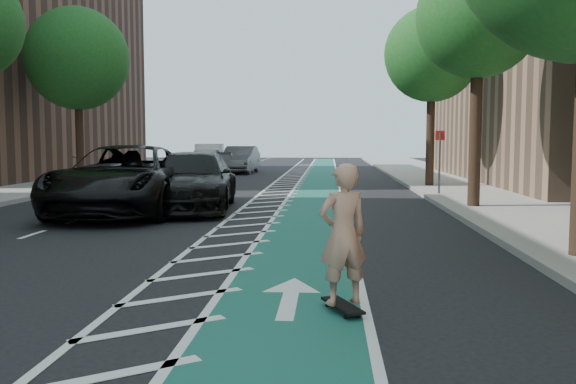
# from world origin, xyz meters

# --- Properties ---
(ground) EXTENTS (120.00, 120.00, 0.00)m
(ground) POSITION_xyz_m (0.00, 0.00, 0.00)
(ground) COLOR black
(ground) RESTS_ON ground
(bike_lane) EXTENTS (2.00, 90.00, 0.01)m
(bike_lane) POSITION_xyz_m (3.00, 10.00, 0.01)
(bike_lane) COLOR #1A5C4F
(bike_lane) RESTS_ON ground
(buffer_strip) EXTENTS (1.40, 90.00, 0.01)m
(buffer_strip) POSITION_xyz_m (1.50, 10.00, 0.01)
(buffer_strip) COLOR silver
(buffer_strip) RESTS_ON ground
(sidewalk_right) EXTENTS (5.00, 90.00, 0.15)m
(sidewalk_right) POSITION_xyz_m (9.50, 10.00, 0.07)
(sidewalk_right) COLOR gray
(sidewalk_right) RESTS_ON ground
(curb_right) EXTENTS (0.12, 90.00, 0.16)m
(curb_right) POSITION_xyz_m (7.05, 10.00, 0.08)
(curb_right) COLOR gray
(curb_right) RESTS_ON ground
(curb_left) EXTENTS (0.12, 90.00, 0.16)m
(curb_left) POSITION_xyz_m (-7.05, 10.00, 0.08)
(curb_left) COLOR gray
(curb_left) RESTS_ON ground
(tree_r_c) EXTENTS (4.20, 4.20, 7.90)m
(tree_r_c) POSITION_xyz_m (7.90, 8.00, 5.77)
(tree_r_c) COLOR #382619
(tree_r_c) RESTS_ON ground
(tree_r_d) EXTENTS (4.20, 4.20, 7.90)m
(tree_r_d) POSITION_xyz_m (7.90, 16.00, 5.77)
(tree_r_d) COLOR #382619
(tree_r_d) RESTS_ON ground
(tree_l_d) EXTENTS (4.20, 4.20, 7.90)m
(tree_l_d) POSITION_xyz_m (-7.90, 16.00, 5.77)
(tree_l_d) COLOR #382619
(tree_l_d) RESTS_ON ground
(sign_post) EXTENTS (0.35, 0.08, 2.47)m
(sign_post) POSITION_xyz_m (7.60, 12.00, 1.35)
(sign_post) COLOR #4C4C4C
(sign_post) RESTS_ON ground
(skateboard) EXTENTS (0.55, 0.86, 0.11)m
(skateboard) POSITION_xyz_m (3.70, -3.37, 0.09)
(skateboard) COLOR black
(skateboard) RESTS_ON ground
(skateboarder) EXTENTS (0.76, 0.64, 1.76)m
(skateboarder) POSITION_xyz_m (3.70, -3.37, 0.99)
(skateboarder) COLOR tan
(skateboarder) RESTS_ON skateboard
(suv_near) EXTENTS (3.60, 7.29, 1.99)m
(suv_near) POSITION_xyz_m (-2.40, 6.53, 0.99)
(suv_near) COLOR black
(suv_near) RESTS_ON ground
(suv_far) EXTENTS (3.02, 6.29, 1.77)m
(suv_far) POSITION_xyz_m (-0.68, 7.50, 0.88)
(suv_far) COLOR black
(suv_far) RESTS_ON ground
(car_silver) EXTENTS (2.38, 5.18, 1.72)m
(car_silver) POSITION_xyz_m (-4.12, 26.39, 0.86)
(car_silver) COLOR #9FA1A5
(car_silver) RESTS_ON ground
(car_grey) EXTENTS (2.00, 5.25, 1.71)m
(car_grey) POSITION_xyz_m (-2.13, 27.62, 0.85)
(car_grey) COLOR #515256
(car_grey) RESTS_ON ground
(box_truck) EXTENTS (2.50, 4.56, 1.81)m
(box_truck) POSITION_xyz_m (-5.30, 33.51, 0.83)
(box_truck) COLOR silver
(box_truck) RESTS_ON ground
(barrel_a) EXTENTS (0.65, 0.65, 0.89)m
(barrel_a) POSITION_xyz_m (-3.80, 6.01, 0.42)
(barrel_a) COLOR #EE600C
(barrel_a) RESTS_ON ground
(barrel_b) EXTENTS (0.64, 0.64, 0.87)m
(barrel_b) POSITION_xyz_m (-1.80, 14.00, 0.41)
(barrel_b) COLOR #FA530D
(barrel_b) RESTS_ON ground
(barrel_c) EXTENTS (0.65, 0.65, 0.89)m
(barrel_c) POSITION_xyz_m (-3.66, 19.00, 0.42)
(barrel_c) COLOR #D95F0B
(barrel_c) RESTS_ON ground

